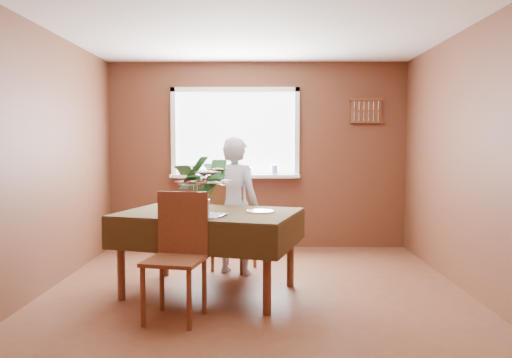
{
  "coord_description": "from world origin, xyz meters",
  "views": [
    {
      "loc": [
        0.06,
        -4.49,
        1.4
      ],
      "look_at": [
        0.0,
        0.55,
        1.05
      ],
      "focal_mm": 35.0,
      "sensor_mm": 36.0,
      "label": 1
    }
  ],
  "objects_px": {
    "chair_far": "(231,224)",
    "chair_near": "(178,250)",
    "flower_bouquet": "(203,180)",
    "dining_table": "(209,222)",
    "seated_woman": "(235,206)"
  },
  "relations": [
    {
      "from": "chair_far",
      "to": "chair_near",
      "type": "relative_size",
      "value": 0.95
    },
    {
      "from": "chair_near",
      "to": "flower_bouquet",
      "type": "distance_m",
      "value": 0.69
    },
    {
      "from": "chair_near",
      "to": "flower_bouquet",
      "type": "xyz_separation_m",
      "value": [
        0.16,
        0.4,
        0.54
      ]
    },
    {
      "from": "dining_table",
      "to": "flower_bouquet",
      "type": "bearing_deg",
      "value": -79.64
    },
    {
      "from": "dining_table",
      "to": "flower_bouquet",
      "type": "distance_m",
      "value": 0.48
    },
    {
      "from": "chair_far",
      "to": "seated_woman",
      "type": "bearing_deg",
      "value": 141.24
    },
    {
      "from": "flower_bouquet",
      "to": "dining_table",
      "type": "bearing_deg",
      "value": 84.16
    },
    {
      "from": "chair_far",
      "to": "flower_bouquet",
      "type": "xyz_separation_m",
      "value": [
        -0.17,
        -1.06,
        0.56
      ]
    },
    {
      "from": "dining_table",
      "to": "flower_bouquet",
      "type": "relative_size",
      "value": 3.26
    },
    {
      "from": "dining_table",
      "to": "chair_far",
      "type": "distance_m",
      "value": 0.84
    },
    {
      "from": "chair_far",
      "to": "seated_woman",
      "type": "distance_m",
      "value": 0.25
    },
    {
      "from": "dining_table",
      "to": "chair_far",
      "type": "height_order",
      "value": "chair_far"
    },
    {
      "from": "chair_near",
      "to": "flower_bouquet",
      "type": "bearing_deg",
      "value": 79.44
    },
    {
      "from": "chair_far",
      "to": "chair_near",
      "type": "xyz_separation_m",
      "value": [
        -0.33,
        -1.46,
        0.02
      ]
    },
    {
      "from": "dining_table",
      "to": "chair_near",
      "type": "relative_size",
      "value": 1.81
    }
  ]
}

